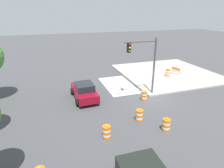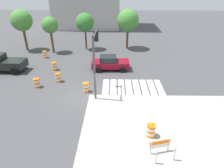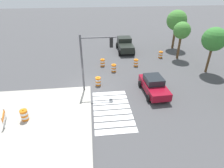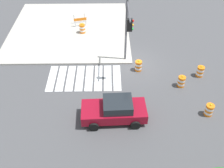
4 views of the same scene
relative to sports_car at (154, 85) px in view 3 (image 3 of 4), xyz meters
name	(u,v)px [view 3 (image 3 of 4)]	position (x,y,z in m)	size (l,w,h in m)	color
ground_plane	(90,88)	(-1.66, -6.13, -0.81)	(120.00, 120.00, 0.00)	#474749
sidewalk_corner	(8,134)	(4.34, -12.13, -0.74)	(12.00, 12.00, 0.15)	#ADA89E
crosswalk_stripes	(112,110)	(2.34, -4.33, -0.80)	(5.85, 3.20, 0.02)	silver
sports_car	(154,85)	(0.00, 0.00, 0.00)	(4.37, 2.26, 1.63)	maroon
pickup_truck	(125,44)	(-12.45, -0.64, 0.16)	(5.20, 2.45, 1.92)	black
traffic_barrel_near_corner	(103,63)	(-6.99, -4.47, -0.36)	(0.56, 0.56, 1.02)	orange
traffic_barrel_crosswalk_end	(114,68)	(-5.21, -3.25, -0.36)	(0.56, 0.56, 1.02)	orange
traffic_barrel_median_near	(136,63)	(-6.46, -0.25, -0.36)	(0.56, 0.56, 1.02)	orange
traffic_barrel_median_far	(98,81)	(-2.09, -5.29, -0.36)	(0.56, 0.56, 1.02)	orange
traffic_barrel_far_curb	(161,55)	(-8.89, 3.85, -0.36)	(0.56, 0.56, 1.02)	orange
traffic_barrel_on_sidewalk	(24,115)	(2.96, -11.29, -0.21)	(0.56, 0.56, 1.02)	orange
construction_barricade	(2,118)	(3.28, -12.82, -0.09)	(1.38, 1.04, 1.00)	silver
traffic_light_pole	(94,53)	(-1.08, -5.59, 3.10)	(0.47, 3.29, 5.50)	#4C4C51
street_tree_streetside_near	(214,39)	(-3.79, 7.70, 3.14)	(2.61, 2.61, 5.28)	brown
street_tree_streetside_far	(182,31)	(-8.38, 6.11, 3.00)	(2.21, 2.21, 4.99)	brown
street_tree_corner_lot	(177,21)	(-12.66, 7.17, 3.46)	(2.97, 2.97, 5.80)	brown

